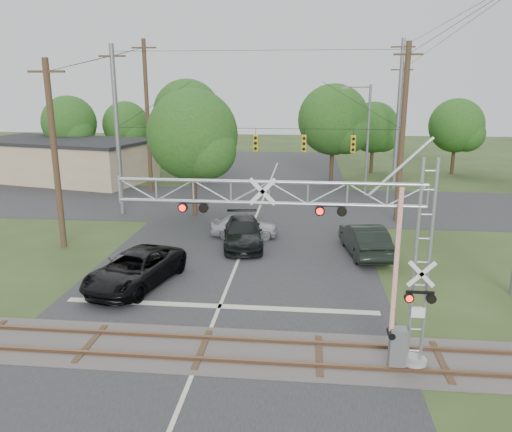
# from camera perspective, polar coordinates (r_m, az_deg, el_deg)

# --- Properties ---
(ground) EXTENTS (160.00, 160.00, 0.00)m
(ground) POSITION_cam_1_polar(r_m,az_deg,el_deg) (16.22, -7.68, -18.46)
(ground) COLOR #2C3A1B
(ground) RESTS_ON ground
(road_main) EXTENTS (14.00, 90.00, 0.02)m
(road_main) POSITION_cam_1_polar(r_m,az_deg,el_deg) (25.02, -2.39, -5.96)
(road_main) COLOR #252528
(road_main) RESTS_ON ground
(road_cross) EXTENTS (90.00, 12.00, 0.02)m
(road_cross) POSITION_cam_1_polar(r_m,az_deg,el_deg) (38.35, 0.59, 1.40)
(road_cross) COLOR #252528
(road_cross) RESTS_ON ground
(railroad_track) EXTENTS (90.00, 3.20, 0.17)m
(railroad_track) POSITION_cam_1_polar(r_m,az_deg,el_deg) (17.86, -6.16, -14.92)
(railroad_track) COLOR #4A4540
(railroad_track) RESTS_ON ground
(crossing_gantry) EXTENTS (9.94, 0.87, 6.80)m
(crossing_gantry) POSITION_cam_1_polar(r_m,az_deg,el_deg) (15.53, 8.11, -2.83)
(crossing_gantry) COLOR gray
(crossing_gantry) RESTS_ON ground
(traffic_signal_span) EXTENTS (19.34, 0.36, 11.50)m
(traffic_signal_span) POSITION_cam_1_polar(r_m,az_deg,el_deg) (33.41, 1.59, 9.23)
(traffic_signal_span) COLOR slate
(traffic_signal_span) RESTS_ON ground
(pickup_black) EXTENTS (3.92, 6.13, 1.57)m
(pickup_black) POSITION_cam_1_polar(r_m,az_deg,el_deg) (23.33, -13.66, -5.92)
(pickup_black) COLOR black
(pickup_black) RESTS_ON ground
(car_dark) EXTENTS (2.90, 5.54, 1.53)m
(car_dark) POSITION_cam_1_polar(r_m,az_deg,el_deg) (28.27, -1.52, -1.88)
(car_dark) COLOR black
(car_dark) RESTS_ON ground
(sedan_silver) EXTENTS (4.05, 1.72, 1.36)m
(sedan_silver) POSITION_cam_1_polar(r_m,az_deg,el_deg) (29.94, -1.33, -1.11)
(sedan_silver) COLOR #A0A2A7
(sedan_silver) RESTS_ON ground
(suv_dark) EXTENTS (2.53, 5.31, 1.68)m
(suv_dark) POSITION_cam_1_polar(r_m,az_deg,el_deg) (27.41, 12.31, -2.61)
(suv_dark) COLOR black
(suv_dark) RESTS_ON ground
(commercial_building) EXTENTS (18.10, 12.03, 3.87)m
(commercial_building) POSITION_cam_1_polar(r_m,az_deg,el_deg) (51.53, -21.19, 6.03)
(commercial_building) COLOR tan
(commercial_building) RESTS_ON ground
(streetlight) EXTENTS (2.38, 0.25, 8.92)m
(streetlight) POSITION_cam_1_polar(r_m,az_deg,el_deg) (41.32, 12.43, 9.02)
(streetlight) COLOR slate
(streetlight) RESTS_ON ground
(utility_poles) EXTENTS (24.65, 27.22, 14.11)m
(utility_poles) POSITION_cam_1_polar(r_m,az_deg,el_deg) (35.76, 6.28, 10.41)
(utility_poles) COLOR #3E281D
(utility_poles) RESTS_ON ground
(treeline) EXTENTS (51.24, 26.54, 9.50)m
(treeline) POSITION_cam_1_polar(r_m,az_deg,el_deg) (46.63, 1.68, 10.45)
(treeline) COLOR #372819
(treeline) RESTS_ON ground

